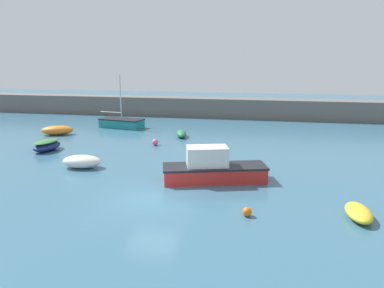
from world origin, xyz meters
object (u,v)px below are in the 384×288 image
mooring_buoy_yellow (210,149)px  rowboat_white_midwater (57,130)px  dinghy_near_pier (359,213)px  rowboat_with_red_cover (47,145)px  sailboat_tall_mast (122,123)px  mooring_buoy_pink (155,142)px  open_tender_yellow (82,162)px  mooring_buoy_orange (247,212)px  fishing_dinghy_green (181,134)px  motorboat_with_cabin (212,169)px

mooring_buoy_yellow → rowboat_white_midwater: bearing=167.0°
dinghy_near_pier → rowboat_with_red_cover: bearing=-114.8°
sailboat_tall_mast → mooring_buoy_yellow: sailboat_tall_mast is taller
sailboat_tall_mast → mooring_buoy_pink: 9.15m
sailboat_tall_mast → open_tender_yellow: bearing=-68.3°
sailboat_tall_mast → mooring_buoy_yellow: bearing=-27.0°
mooring_buoy_orange → mooring_buoy_pink: bearing=122.5°
open_tender_yellow → rowboat_with_red_cover: size_ratio=0.96×
sailboat_tall_mast → mooring_buoy_pink: bearing=-40.2°
rowboat_with_red_cover → mooring_buoy_pink: bearing=120.7°
dinghy_near_pier → rowboat_with_red_cover: (-21.44, 8.96, 0.15)m
mooring_buoy_orange → rowboat_with_red_cover: bearing=149.3°
rowboat_white_midwater → mooring_buoy_yellow: rowboat_white_midwater is taller
open_tender_yellow → sailboat_tall_mast: size_ratio=0.50×
open_tender_yellow → mooring_buoy_orange: size_ratio=6.29×
rowboat_white_midwater → open_tender_yellow: size_ratio=1.18×
mooring_buoy_orange → rowboat_white_midwater: bearing=140.5°
open_tender_yellow → mooring_buoy_yellow: bearing=-148.0°
open_tender_yellow → fishing_dinghy_green: size_ratio=1.12×
motorboat_with_cabin → rowboat_with_red_cover: (-14.02, 4.90, -0.34)m
open_tender_yellow → mooring_buoy_pink: (3.01, 7.25, -0.17)m
rowboat_white_midwater → mooring_buoy_pink: rowboat_white_midwater is taller
open_tender_yellow → rowboat_white_midwater: bearing=-58.6°
open_tender_yellow → mooring_buoy_yellow: 9.96m
open_tender_yellow → mooring_buoy_orange: 12.77m
rowboat_white_midwater → mooring_buoy_pink: bearing=146.8°
mooring_buoy_yellow → mooring_buoy_orange: bearing=-73.6°
dinghy_near_pier → rowboat_white_midwater: bearing=-123.8°
sailboat_tall_mast → dinghy_near_pier: (19.21, -19.45, -0.22)m
dinghy_near_pier → mooring_buoy_yellow: size_ratio=5.83×
mooring_buoy_orange → mooring_buoy_yellow: bearing=106.4°
rowboat_with_red_cover → open_tender_yellow: bearing=59.9°
mooring_buoy_pink → mooring_buoy_orange: size_ratio=1.21×
fishing_dinghy_green → rowboat_white_midwater: bearing=80.4°
rowboat_white_midwater → fishing_dinghy_green: bearing=166.1°
fishing_dinghy_green → rowboat_with_red_cover: size_ratio=0.86×
mooring_buoy_yellow → mooring_buoy_pink: (-4.83, 1.10, 0.06)m
dinghy_near_pier → mooring_buoy_pink: 18.26m
motorboat_with_cabin → mooring_buoy_pink: motorboat_with_cabin is taller
motorboat_with_cabin → fishing_dinghy_green: bearing=95.1°
motorboat_with_cabin → mooring_buoy_pink: bearing=110.3°
mooring_buoy_orange → fishing_dinghy_green: bearing=112.3°
motorboat_with_cabin → dinghy_near_pier: 8.47m
motorboat_with_cabin → rowboat_with_red_cover: motorboat_with_cabin is taller
rowboat_white_midwater → mooring_buoy_orange: size_ratio=7.42×
rowboat_white_midwater → mooring_buoy_pink: 10.73m
sailboat_tall_mast → mooring_buoy_yellow: size_ratio=13.59×
rowboat_with_red_cover → mooring_buoy_orange: size_ratio=6.56×
mooring_buoy_pink → mooring_buoy_yellow: bearing=-12.8°
fishing_dinghy_green → rowboat_with_red_cover: rowboat_with_red_cover is taller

